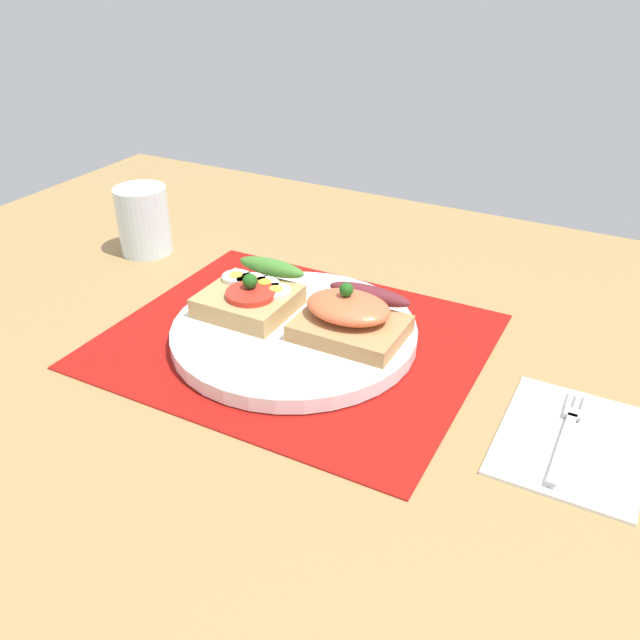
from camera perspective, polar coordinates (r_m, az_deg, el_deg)
ground_plane at (r=70.08cm, az=-2.17°, el=-2.93°), size 120.00×90.00×3.20cm
placemat at (r=69.14cm, az=-2.20°, el=-1.71°), size 37.42×31.38×0.30cm
plate at (r=68.65cm, az=-2.21°, el=-1.05°), size 25.25×25.25×1.56cm
sandwich_egg_tomato at (r=71.20cm, az=-5.80°, el=2.21°), size 9.26×10.21×4.33cm
sandwich_salmon at (r=66.29cm, az=2.72°, el=0.41°), size 10.60×9.46×5.42cm
napkin at (r=59.88cm, az=20.73°, el=-9.57°), size 11.48×14.57×0.60cm
fork at (r=59.92cm, az=20.43°, el=-8.91°), size 1.62×13.09×0.32cm
drinking_glass at (r=90.32cm, az=-14.88°, el=8.24°), size 6.68×6.68×8.77cm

